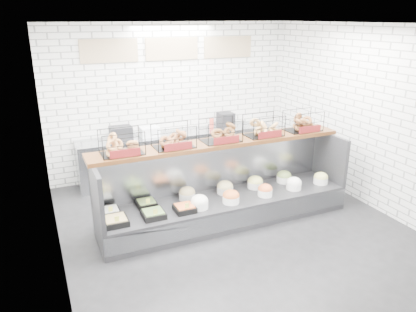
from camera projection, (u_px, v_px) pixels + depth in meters
name	position (u px, v px, depth m)	size (l,w,h in m)	color
ground	(234.00, 228.00, 6.25)	(5.50, 5.50, 0.00)	black
room_shell	(219.00, 89.00, 6.09)	(5.02, 5.51, 3.01)	white
display_case	(225.00, 200.00, 6.43)	(4.00, 0.90, 1.20)	black
bagel_shelf	(221.00, 133.00, 6.24)	(4.10, 0.50, 0.40)	#3B1E0C
prep_counter	(179.00, 153.00, 8.19)	(4.00, 0.60, 1.20)	#93969B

